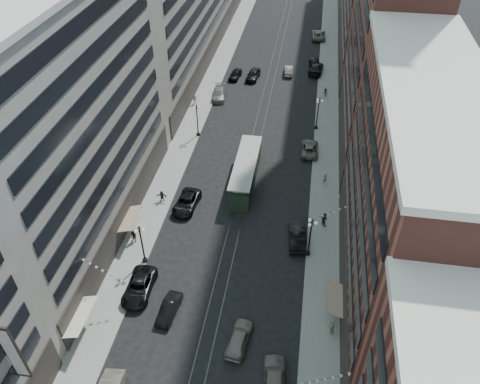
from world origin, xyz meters
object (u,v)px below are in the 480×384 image
Objects in this scene: pedestrian_7 at (324,219)px; car_extra_1 at (314,62)px; car_8 at (219,94)px; lamppost_sw_far at (142,243)px; car_extra_0 at (239,338)px; pedestrian_4 at (332,327)px; car_5 at (169,309)px; car_10 at (297,236)px; car_7 at (187,202)px; car_9 at (235,74)px; pedestrian_8 at (325,178)px; lamppost_se_mid at (318,112)px; car_13 at (253,75)px; pedestrian_2 at (134,236)px; car_4 at (274,380)px; pedestrian_5 at (162,196)px; lamppost_sw_mid at (197,119)px; lamppost_se_far at (310,236)px; streetcar at (246,173)px; pedestrian_6 at (195,99)px; car_11 at (309,148)px; car_extra_2 at (318,35)px; car_2 at (139,287)px; car_14 at (289,71)px; pedestrian_9 at (325,92)px.

car_extra_1 is (-2.86, 46.63, -0.25)m from pedestrian_7.
pedestrian_7 is (19.21, -30.61, 0.28)m from car_8.
lamppost_sw_far reaches higher than car_extra_0.
car_extra_0 is (-8.82, -2.48, -0.28)m from pedestrian_4.
car_5 is at bearing 114.51° from pedestrian_4.
car_10 is at bearing 89.84° from pedestrian_7.
car_5 is 0.76× the size of car_7.
pedestrian_8 is (17.57, -30.51, 0.32)m from car_9.
lamppost_se_mid reaches higher than car_13.
pedestrian_2 is 0.33× the size of car_13.
car_4 is 2.79× the size of pedestrian_7.
pedestrian_5 is 0.32× the size of car_extra_0.
lamppost_se_far is at bearing -51.34° from lamppost_sw_mid.
lamppost_sw_far is 18.87m from streetcar.
pedestrian_6 reaches higher than car_5.
lamppost_se_far is 17.38m from car_5.
car_5 is 34.13m from car_11.
streetcar reaches higher than car_4.
pedestrian_8 is at bearing 41.49° from lamppost_sw_far.
lamppost_sw_far is at bearing -90.40° from car_13.
car_13 is at bearing 78.24° from pedestrian_5.
pedestrian_7 is at bearing 113.17° from pedestrian_6.
car_13 is 2.81× the size of pedestrian_6.
pedestrian_8 is at bearing -25.05° from lamppost_sw_mid.
car_13 is 25.37m from car_extra_2.
lamppost_sw_far is 4.14m from pedestrian_2.
pedestrian_7 reaches higher than car_4.
lamppost_se_mid is at bearing 28.04° from pedestrian_4.
lamppost_sw_mid is 22.32m from car_13.
car_8 is (0.07, 44.17, 0.00)m from car_2.
pedestrian_2 is at bearing 112.61° from car_2.
car_extra_1 is (4.79, 4.37, 0.11)m from car_14.
pedestrian_9 is at bearing -99.91° from car_10.
car_14 is 2.35× the size of pedestrian_7.
pedestrian_5 is (-22.22, 16.90, -0.17)m from pedestrian_4.
pedestrian_8 is at bearing 48.12° from car_2.
pedestrian_7 is at bearing 27.87° from pedestrian_4.
car_5 is (-13.70, -38.42, -2.39)m from lamppost_se_mid.
car_14 is 42.95m from pedestrian_7.
car_13 is at bearing -94.38° from pedestrian_8.
car_10 is at bearing -51.06° from lamppost_sw_mid.
car_5 is (3.90, -2.17, -0.10)m from car_2.
lamppost_sw_far is 0.95× the size of car_2.
car_7 is at bearing 76.42° from pedestrian_2.
lamppost_sw_far is 0.90× the size of car_extra_2.
car_4 is at bearing -53.27° from car_7.
car_8 is at bearing -152.45° from pedestrian_9.
car_11 is 23.66m from pedestrian_5.
lamppost_se_mid is 19.37m from car_8.
car_extra_2 is at bearing 76.06° from lamppost_sw_far.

